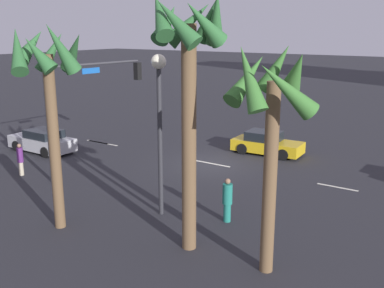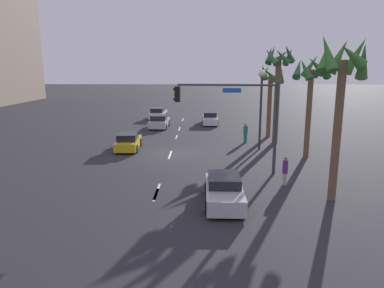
# 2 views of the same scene
# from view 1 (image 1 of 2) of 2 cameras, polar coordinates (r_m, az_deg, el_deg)

# --- Properties ---
(ground_plane) EXTENTS (220.00, 220.00, 0.00)m
(ground_plane) POSITION_cam_1_polar(r_m,az_deg,el_deg) (24.70, 2.71, -2.53)
(ground_plane) COLOR #28282D
(lane_stripe_2) EXTENTS (1.91, 0.14, 0.01)m
(lane_stripe_2) POSITION_cam_1_polar(r_m,az_deg,el_deg) (22.16, 17.94, -5.22)
(lane_stripe_2) COLOR silver
(lane_stripe_2) RESTS_ON ground_plane
(lane_stripe_3) EXTENTS (2.52, 0.14, 0.01)m
(lane_stripe_3) POSITION_cam_1_polar(r_m,az_deg,el_deg) (24.81, 2.28, -2.44)
(lane_stripe_3) COLOR silver
(lane_stripe_3) RESTS_ON ground_plane
(lane_stripe_4) EXTENTS (1.88, 0.14, 0.01)m
(lane_stripe_4) POSITION_cam_1_polar(r_m,az_deg,el_deg) (30.06, -11.89, 0.25)
(lane_stripe_4) COLOR silver
(lane_stripe_4) RESTS_ON ground_plane
(lane_stripe_5) EXTENTS (2.55, 0.14, 0.01)m
(lane_stripe_5) POSITION_cam_1_polar(r_m,az_deg,el_deg) (29.71, -11.22, 0.12)
(lane_stripe_5) COLOR silver
(lane_stripe_5) RESTS_ON ground_plane
(car_2) EXTENTS (4.27, 1.87, 1.36)m
(car_2) POSITION_cam_1_polar(r_m,az_deg,el_deg) (28.49, -18.42, 0.35)
(car_2) COLOR #B7B7BC
(car_2) RESTS_ON ground_plane
(car_4) EXTENTS (4.12, 1.95, 1.33)m
(car_4) POSITION_cam_1_polar(r_m,az_deg,el_deg) (26.87, 9.43, 0.04)
(car_4) COLOR gold
(car_4) RESTS_ON ground_plane
(traffic_signal) EXTENTS (0.71, 6.35, 5.71)m
(traffic_signal) POSITION_cam_1_polar(r_m,az_deg,el_deg) (23.28, -13.31, 6.07)
(traffic_signal) COLOR #38383D
(traffic_signal) RESTS_ON ground_plane
(streetlamp) EXTENTS (0.56, 0.56, 6.29)m
(streetlamp) POSITION_cam_1_polar(r_m,az_deg,el_deg) (17.02, -4.15, 4.93)
(streetlamp) COLOR #2D2D33
(streetlamp) RESTS_ON ground_plane
(pedestrian_0) EXTENTS (0.40, 0.40, 1.73)m
(pedestrian_0) POSITION_cam_1_polar(r_m,az_deg,el_deg) (17.25, 4.50, -6.99)
(pedestrian_0) COLOR #1E7266
(pedestrian_0) RESTS_ON ground_plane
(pedestrian_1) EXTENTS (0.30, 0.30, 1.64)m
(pedestrian_1) POSITION_cam_1_polar(r_m,az_deg,el_deg) (24.14, -20.92, -1.74)
(pedestrian_1) COLOR #B2A58C
(pedestrian_1) RESTS_ON ground_plane
(palm_tree_0) EXTENTS (2.65, 2.92, 7.48)m
(palm_tree_0) POSITION_cam_1_polar(r_m,az_deg,el_deg) (16.36, -17.74, 8.46)
(palm_tree_0) COLOR brown
(palm_tree_0) RESTS_ON ground_plane
(palm_tree_1) EXTENTS (2.83, 2.64, 6.85)m
(palm_tree_1) POSITION_cam_1_polar(r_m,az_deg,el_deg) (12.73, 9.75, 4.69)
(palm_tree_1) COLOR brown
(palm_tree_1) RESTS_ON ground_plane
(palm_tree_2) EXTENTS (2.63, 2.83, 8.39)m
(palm_tree_2) POSITION_cam_1_polar(r_m,az_deg,el_deg) (13.91, -0.41, 10.55)
(palm_tree_2) COLOR brown
(palm_tree_2) RESTS_ON ground_plane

